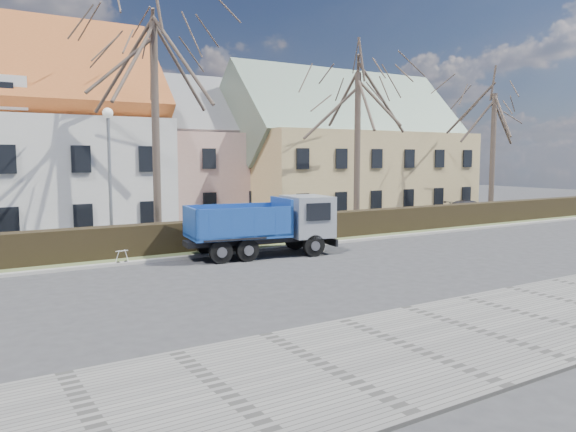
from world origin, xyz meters
TOP-DOWN VIEW (x-y plane):
  - ground at (0.00, 0.00)m, footprint 120.00×120.00m
  - sidewalk_near at (0.00, -8.50)m, footprint 80.00×5.00m
  - curb_far at (0.00, 4.60)m, footprint 80.00×0.30m
  - grass_strip at (0.00, 6.20)m, footprint 80.00×3.00m
  - hedge at (0.00, 6.00)m, footprint 60.00×0.90m
  - building_pink at (4.00, 20.00)m, footprint 10.80×8.80m
  - building_yellow at (16.00, 17.00)m, footprint 18.80×10.80m
  - tree_1 at (-2.00, 8.50)m, footprint 9.20×9.20m
  - tree_2 at (10.00, 8.50)m, footprint 8.00×8.00m
  - tree_3 at (22.00, 8.50)m, footprint 7.60×7.60m
  - dump_truck at (0.58, 3.54)m, footprint 6.78×3.36m
  - streetlight at (-4.55, 7.00)m, footprint 0.49×0.49m
  - cart_frame at (-5.02, 4.53)m, footprint 0.77×0.52m
  - parked_car_b at (21.88, 10.27)m, footprint 3.87×1.76m

SIDE VIEW (x-z plane):
  - ground at x=0.00m, z-range 0.00..0.00m
  - sidewalk_near at x=0.00m, z-range 0.00..0.08m
  - grass_strip at x=0.00m, z-range 0.00..0.10m
  - curb_far at x=0.00m, z-range 0.00..0.12m
  - cart_frame at x=-5.02m, z-range 0.00..0.66m
  - parked_car_b at x=21.88m, z-range 0.00..1.10m
  - hedge at x=0.00m, z-range 0.00..1.30m
  - dump_truck at x=0.58m, z-range 0.00..2.60m
  - streetlight at x=-4.55m, z-range 0.00..6.32m
  - building_pink at x=4.00m, z-range 0.00..8.00m
  - building_yellow at x=16.00m, z-range 0.00..8.50m
  - tree_3 at x=22.00m, z-range 0.00..10.45m
  - tree_2 at x=10.00m, z-range 0.00..11.00m
  - tree_1 at x=-2.00m, z-range 0.00..12.65m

